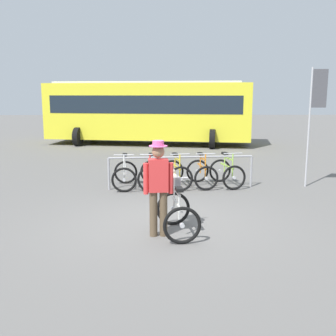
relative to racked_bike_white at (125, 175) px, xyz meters
name	(u,v)px	position (x,y,z in m)	size (l,w,h in m)	color
ground_plane	(161,223)	(0.98, -3.01, -0.37)	(80.00, 80.00, 0.00)	#605E5B
bike_rack_rail	(181,163)	(1.51, -0.06, 0.32)	(3.90, 0.35, 0.88)	#99999E
racked_bike_white	(125,175)	(0.00, 0.00, 0.00)	(0.71, 1.15, 0.98)	black
racked_bike_red	(151,174)	(0.70, 0.05, 0.00)	(0.69, 1.13, 0.98)	black
racked_bike_yellow	(176,174)	(1.40, 0.11, 0.00)	(0.86, 1.22, 0.98)	black
racked_bike_orange	(202,173)	(2.09, 0.16, 0.00)	(0.80, 1.17, 0.97)	black
racked_bike_lime	(227,173)	(2.79, 0.21, 0.00)	(0.89, 1.22, 0.97)	black
featured_bicycle	(176,206)	(1.26, -3.52, 0.12)	(0.78, 1.24, 1.09)	black
person_with_featured_bike	(158,184)	(0.93, -3.73, 0.58)	(0.53, 0.32, 1.72)	brown
bus_distant	(148,109)	(0.35, 9.53, 1.37)	(10.28, 4.50, 3.08)	yellow
banner_flag	(315,105)	(5.08, 0.09, 1.86)	(0.45, 0.05, 3.20)	#B2B2B7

